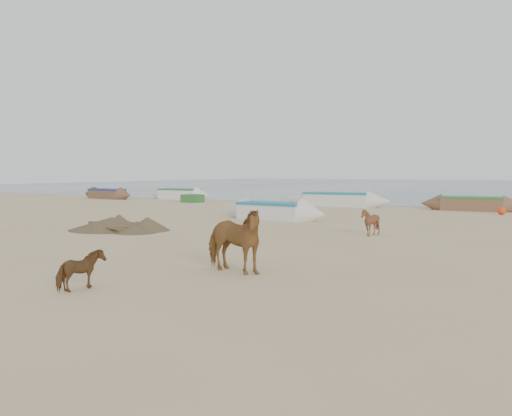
{
  "coord_description": "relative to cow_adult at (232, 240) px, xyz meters",
  "views": [
    {
      "loc": [
        8.87,
        -11.48,
        2.29
      ],
      "look_at": [
        0.0,
        4.0,
        1.0
      ],
      "focal_mm": 35.0,
      "sensor_mm": 36.0,
      "label": 1
    }
  ],
  "objects": [
    {
      "name": "near_canoe",
      "position": [
        -5.22,
        11.79,
        -0.34
      ],
      "size": [
        5.72,
        1.79,
        0.83
      ],
      "primitive_type": null,
      "rotation": [
        0.0,
        0.0,
        -0.07
      ],
      "color": "silver",
      "rests_on": "ground"
    },
    {
      "name": "calf_front",
      "position": [
        0.75,
        8.04,
        -0.25
      ],
      "size": [
        1.2,
        1.17,
        1.0
      ],
      "primitive_type": "imported",
      "rotation": [
        0.0,
        0.0,
        -0.99
      ],
      "color": "#5A311C",
      "rests_on": "ground"
    },
    {
      "name": "waterline_canoes",
      "position": [
        -3.61,
        22.53,
        -0.31
      ],
      "size": [
        54.79,
        4.05,
        0.93
      ],
      "color": "brown",
      "rests_on": "ground"
    },
    {
      "name": "cow_adult",
      "position": [
        0.0,
        0.0,
        0.0
      ],
      "size": [
        1.87,
        1.05,
        1.5
      ],
      "primitive_type": "imported",
      "rotation": [
        0.0,
        0.0,
        1.43
      ],
      "color": "brown",
      "rests_on": "ground"
    },
    {
      "name": "debris_pile",
      "position": [
        -8.88,
        4.93,
        -0.51
      ],
      "size": [
        4.19,
        4.19,
        0.49
      ],
      "primitive_type": "cone",
      "rotation": [
        0.0,
        0.0,
        -0.29
      ],
      "color": "brown",
      "rests_on": "ground"
    },
    {
      "name": "ground",
      "position": [
        -2.83,
        2.02,
        -0.75
      ],
      "size": [
        140.0,
        140.0,
        0.0
      ],
      "primitive_type": "plane",
      "color": "tan",
      "rests_on": "ground"
    },
    {
      "name": "calf_right",
      "position": [
        -1.61,
        -2.89,
        -0.36
      ],
      "size": [
        0.83,
        0.91,
        0.78
      ],
      "primitive_type": "imported",
      "rotation": [
        0.0,
        0.0,
        1.82
      ],
      "color": "brown",
      "rests_on": "ground"
    },
    {
      "name": "sea",
      "position": [
        -2.83,
        84.02,
        -0.74
      ],
      "size": [
        160.0,
        160.0,
        0.0
      ],
      "primitive_type": "plane",
      "color": "slate",
      "rests_on": "ground"
    },
    {
      "name": "beach_clutter",
      "position": [
        1.78,
        21.92,
        -0.45
      ],
      "size": [
        46.45,
        3.51,
        0.64
      ],
      "color": "#2D622C",
      "rests_on": "ground"
    }
  ]
}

